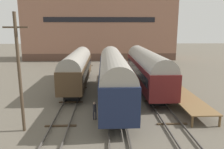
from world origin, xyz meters
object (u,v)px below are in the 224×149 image
at_px(person_worker, 95,109).
at_px(utility_pole, 19,72).
at_px(train_car_navy, 113,74).
at_px(bench, 172,83).
at_px(train_car_brown, 77,67).
at_px(train_car_maroon, 146,67).

xyz_separation_m(person_worker, utility_pole, (-5.51, -1.95, 3.75)).
distance_m(train_car_navy, bench, 7.61).
bearing_deg(person_worker, utility_pole, -160.51).
bearing_deg(train_car_navy, train_car_brown, 126.70).
relative_size(train_car_navy, utility_pole, 2.02).
bearing_deg(bench, train_car_brown, 159.34).
height_order(train_car_brown, bench, train_car_brown).
bearing_deg(train_car_maroon, train_car_brown, 172.55).
height_order(bench, utility_pole, utility_pole).
relative_size(person_worker, utility_pole, 0.18).
relative_size(train_car_maroon, train_car_brown, 1.13).
xyz_separation_m(train_car_maroon, utility_pole, (-12.09, -12.24, 1.81)).
distance_m(bench, utility_pole, 17.47).
bearing_deg(train_car_brown, person_worker, -76.46).
bearing_deg(utility_pole, person_worker, 19.49).
distance_m(person_worker, utility_pole, 6.94).
distance_m(train_car_brown, utility_pole, 13.87).
bearing_deg(bench, person_worker, -142.43).
bearing_deg(train_car_navy, person_worker, -109.99).
xyz_separation_m(train_car_brown, bench, (11.91, -4.49, -1.29)).
xyz_separation_m(train_car_maroon, train_car_brown, (-9.36, 1.22, -0.10)).
xyz_separation_m(train_car_navy, bench, (7.23, 1.79, -1.55)).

